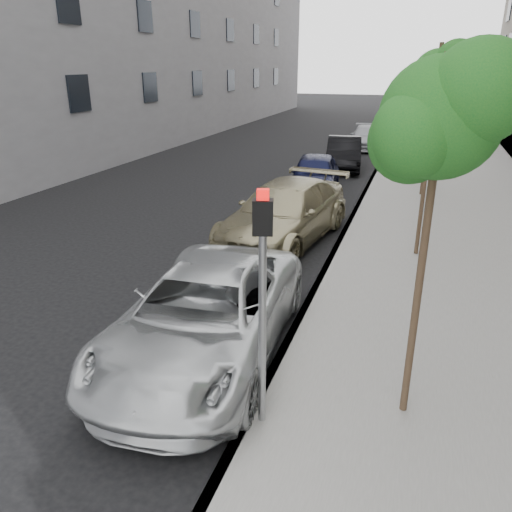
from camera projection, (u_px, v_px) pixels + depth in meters
The scene contains 12 objects.
ground at pixel (150, 438), 6.70m from camera, with size 160.00×160.00×0.00m, color black.
sidewalk at pixel (445, 156), 26.67m from camera, with size 6.40×72.00×0.14m, color gray.
curb at pixel (386, 153), 27.58m from camera, with size 0.15×72.00×0.14m, color #9E9B93.
tree_near at pixel (443, 118), 5.60m from camera, with size 1.72×1.52×4.83m.
tree_mid at pixel (439, 76), 11.25m from camera, with size 1.56×1.36×5.06m.
tree_far at pixel (435, 85), 17.15m from camera, with size 1.76×1.56×4.74m.
signal_pole at pixel (262, 286), 6.12m from camera, with size 0.28×0.24×3.22m.
minivan at pixel (205, 314), 8.36m from camera, with size 2.53×5.49×1.53m, color silver.
suv at pixel (285, 213), 13.86m from camera, with size 2.26×5.57×1.62m, color tan.
sedan_blue at pixel (315, 174), 18.92m from camera, with size 1.77×4.40×1.50m, color black.
sedan_black at pixel (344, 153), 23.51m from camera, with size 1.54×4.43×1.46m, color black.
sedan_rear at pixel (366, 137), 29.11m from camera, with size 1.79×4.40×1.28m, color gray.
Camera 1 is at (3.03, -4.64, 4.70)m, focal length 35.00 mm.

